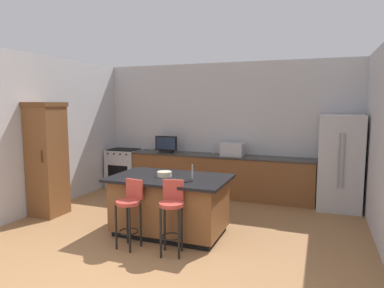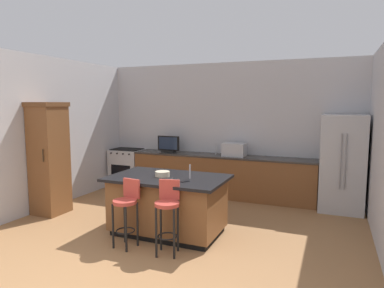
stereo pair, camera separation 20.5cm
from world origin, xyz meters
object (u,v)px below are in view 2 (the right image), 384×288
Objects in this scene: kitchen_island at (168,204)px; tv_monitor at (168,145)px; microwave at (234,150)px; fruit_bowl at (162,174)px; bar_stool_right at (168,210)px; range_oven at (127,168)px; cabinet_tower at (49,156)px; cell_phone at (185,181)px; tv_remote at (172,180)px; refrigerator at (342,163)px; bar_stool_left at (127,207)px.

tv_monitor reaches higher than kitchen_island.
fruit_bowl is (-0.49, -2.44, -0.11)m from microwave.
range_oven is at bearing 117.71° from bar_stool_right.
microwave is 2.08× the size of fruit_bowl.
cabinet_tower reaches higher than cell_phone.
kitchen_island is 0.63m from cell_phone.
cell_phone is at bearing 71.22° from bar_stool_right.
cabinet_tower is (-0.15, -2.37, 0.62)m from range_oven.
tv_remote is (-0.17, 0.48, 0.31)m from bar_stool_right.
bar_stool_right is 0.86m from fruit_bowl.
fruit_bowl is at bearing -138.38° from refrigerator.
tv_monitor is at bearing -2.47° from range_oven.
refrigerator is 1.90× the size of bar_stool_left.
bar_stool_left is (2.18, -0.75, -0.50)m from cabinet_tower.
range_oven is 4.11m from bar_stool_right.
cabinet_tower is at bearing 169.50° from bar_stool_left.
bar_stool_left is 0.96× the size of bar_stool_right.
bar_stool_right is (2.68, -3.11, 0.15)m from range_oven.
fruit_bowl reaches higher than cell_phone.
bar_stool_left is at bearing -102.96° from microwave.
microwave is at bearing 85.58° from bar_stool_left.
microwave is (-2.16, 0.09, 0.14)m from refrigerator.
tv_remote reaches higher than kitchen_island.
cell_phone is (-0.02, -2.64, -0.14)m from microwave.
bar_stool_left is (-0.32, -0.70, 0.12)m from kitchen_island.
refrigerator is 3.50m from tv_remote.
bar_stool_right is (2.84, -0.74, -0.47)m from cabinet_tower.
cabinet_tower reaches higher than kitchen_island.
tv_monitor is 2.33× the size of fruit_bowl.
kitchen_island is 1.81× the size of bar_stool_right.
cabinet_tower is 12.28× the size of tv_remote.
microwave reaches higher than fruit_bowl.
microwave is 2.65m from cell_phone.
bar_stool_left is (-2.88, -3.04, -0.34)m from refrigerator.
fruit_bowl is at bearing -1.72° from cabinet_tower.
cabinet_tower is 2.42m from fruit_bowl.
range_oven is 4.10× the size of fruit_bowl.
kitchen_island is 0.99× the size of refrigerator.
bar_stool_right is at bearing -126.40° from refrigerator.
fruit_bowl is at bearing 79.98° from bar_stool_left.
bar_stool_right reaches higher than kitchen_island.
fruit_bowl is at bearing -170.09° from kitchen_island.
range_oven reaches higher than cell_phone.
microwave is at bearing 70.55° from tv_remote.
kitchen_island is 3.38m from range_oven.
bar_stool_right reaches higher than bar_stool_left.
cell_phone reaches higher than kitchen_island.
bar_stool_left is 0.77m from tv_remote.
tv_monitor is at bearing 60.18° from cabinet_tower.
refrigerator reaches higher than tv_remote.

